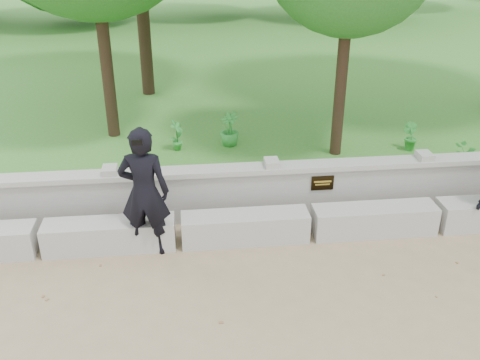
% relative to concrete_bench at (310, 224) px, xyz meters
% --- Properties ---
extents(ground, '(80.00, 80.00, 0.00)m').
position_rel_concrete_bench_xyz_m(ground, '(-0.00, -1.90, -0.22)').
color(ground, '#937C5A').
rests_on(ground, ground).
extents(lawn, '(40.00, 22.00, 0.25)m').
position_rel_concrete_bench_xyz_m(lawn, '(-0.00, 12.10, -0.10)').
color(lawn, '#387027').
rests_on(lawn, ground).
extents(concrete_bench, '(11.90, 0.45, 0.45)m').
position_rel_concrete_bench_xyz_m(concrete_bench, '(0.00, 0.00, 0.00)').
color(concrete_bench, '#A8A69F').
rests_on(concrete_bench, ground).
extents(parapet_wall, '(12.50, 0.35, 0.90)m').
position_rel_concrete_bench_xyz_m(parapet_wall, '(0.00, 0.70, 0.24)').
color(parapet_wall, '#9E9C95').
rests_on(parapet_wall, ground).
extents(man_main, '(0.76, 0.68, 1.93)m').
position_rel_concrete_bench_xyz_m(man_main, '(-2.43, -0.12, 0.74)').
color(man_main, black).
rests_on(man_main, ground).
extents(shrub_a, '(0.36, 0.40, 0.64)m').
position_rel_concrete_bench_xyz_m(shrub_a, '(-1.99, 3.04, 0.34)').
color(shrub_a, '#308E34').
rests_on(shrub_a, lawn).
extents(shrub_b, '(0.35, 0.38, 0.55)m').
position_rel_concrete_bench_xyz_m(shrub_b, '(2.58, 2.57, 0.30)').
color(shrub_b, '#308E34').
rests_on(shrub_b, lawn).
extents(shrub_c, '(0.56, 0.51, 0.54)m').
position_rel_concrete_bench_xyz_m(shrub_c, '(3.18, 1.40, 0.30)').
color(shrub_c, '#308E34').
rests_on(shrub_c, lawn).
extents(shrub_d, '(0.51, 0.51, 0.68)m').
position_rel_concrete_bench_xyz_m(shrub_d, '(-0.94, 3.19, 0.37)').
color(shrub_d, '#308E34').
rests_on(shrub_d, lawn).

